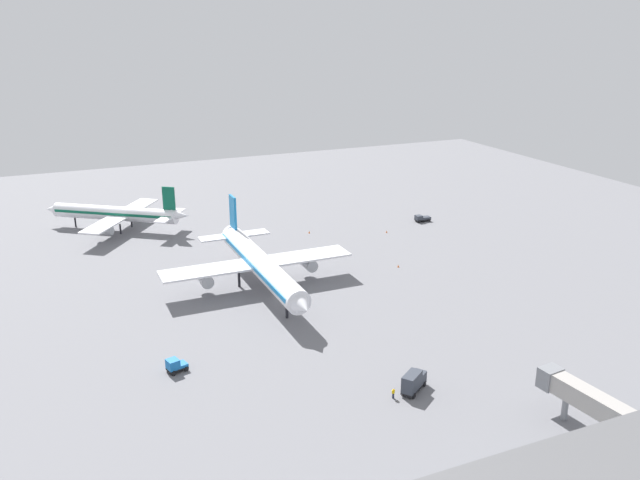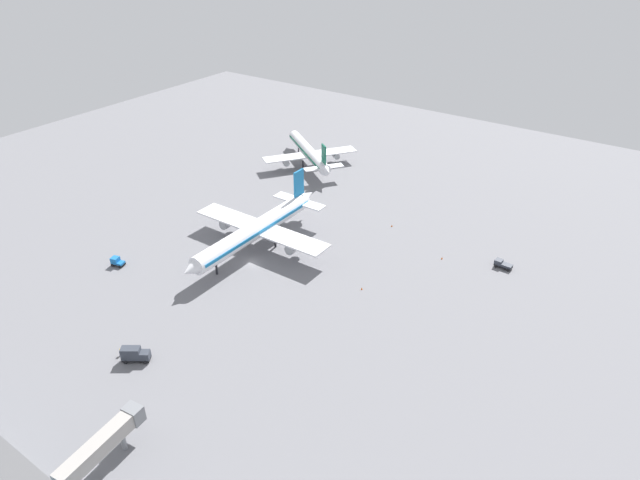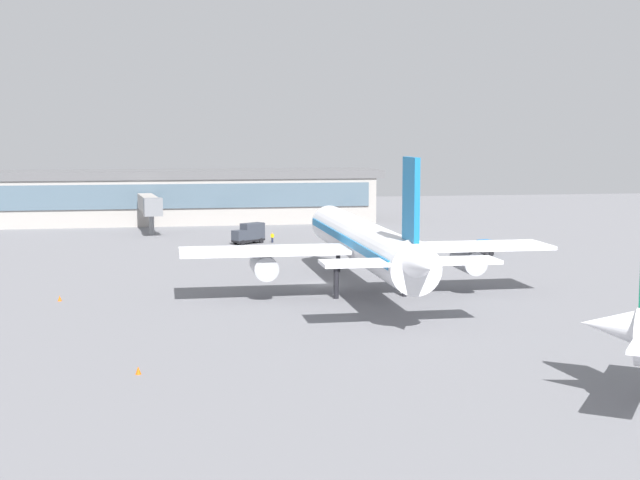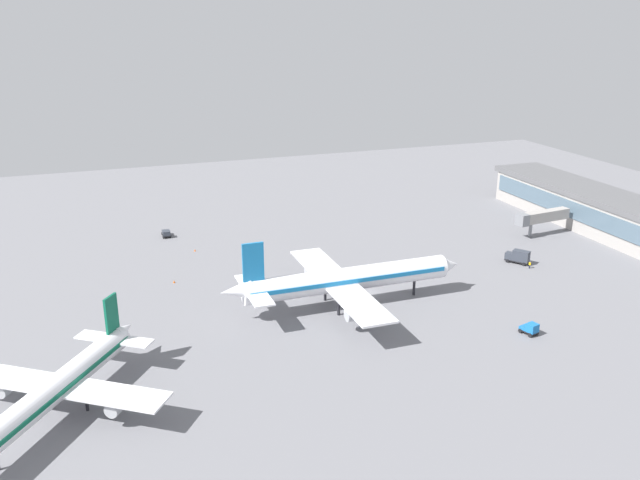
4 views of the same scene
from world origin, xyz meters
The scene contains 11 objects.
ground centered at (0.00, 0.00, 0.00)m, with size 288.00×288.00×0.00m, color slate.
airplane_at_gate centered at (-3.73, 6.87, 5.73)m, with size 41.22×51.62×15.75m.
airplane_taxiing centered at (-26.03, 61.47, 4.67)m, with size 36.17×30.60×12.84m.
catering_truck centered at (4.79, -41.16, 1.70)m, with size 5.68×4.76×3.30m.
pushback_tractor centered at (53.92, 35.14, 0.97)m, with size 4.45×2.31×1.90m.
baggage_tug centered at (-27.55, -20.62, 1.16)m, with size 3.59×2.92×2.30m.
ground_crew_worker centered at (0.96, -41.69, 0.85)m, with size 0.57×0.45×1.67m.
jet_bridge centered at (20.96, -59.79, 5.12)m, with size 4.70×16.88×6.74m.
safety_cone_near_gate centered at (20.49, 37.96, 0.30)m, with size 0.44×0.44×0.60m, color #EA590C.
safety_cone_mid_apron centered at (39.69, 29.99, 0.30)m, with size 0.44×0.44×0.60m, color #EA590C.
safety_cone_far_side centered at (29.57, 6.25, 0.30)m, with size 0.44×0.44×0.60m, color #EA590C.
Camera 1 is at (-43.71, -116.41, 54.32)m, focal length 36.83 mm.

